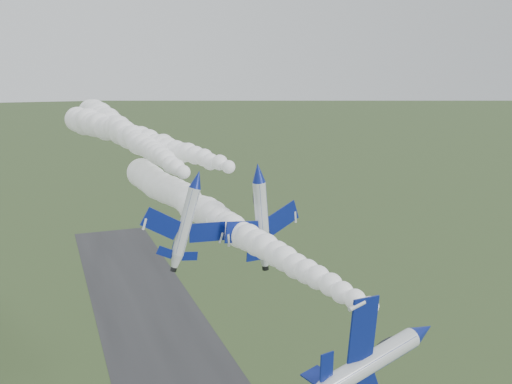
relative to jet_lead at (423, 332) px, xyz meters
The scene contains 6 objects.
jet_lead is the anchor object (origin of this frame).
smoke_trail_jet_lead 33.21m from the jet_lead, 103.35° to the left, with size 4.95×58.44×4.95m, color white, non-canonical shape.
jet_pair_left 31.62m from the jet_lead, 113.71° to the left, with size 10.17×12.69×3.99m.
smoke_trail_jet_pair_left 68.52m from the jet_lead, 102.96° to the left, with size 5.73×71.08×5.73m, color white, non-canonical shape.
jet_pair_right 30.13m from the jet_lead, 98.20° to the left, with size 12.11×14.07×3.61m.
smoke_trail_jet_pair_right 63.80m from the jet_lead, 102.65° to the left, with size 5.24×61.24×5.24m, color white, non-canonical shape.
Camera 1 is at (-20.85, -40.73, 56.79)m, focal length 40.00 mm.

